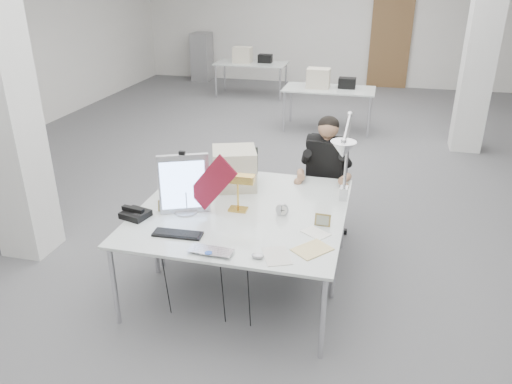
{
  "coord_description": "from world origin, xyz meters",
  "views": [
    {
      "loc": [
        1.08,
        -5.86,
        2.7
      ],
      "look_at": [
        0.11,
        -2.0,
        0.91
      ],
      "focal_mm": 35.0,
      "sensor_mm": 36.0,
      "label": 1
    }
  ],
  "objects_px": {
    "architect_lamp": "(344,167)",
    "laptop": "(208,255)",
    "desk_main": "(227,234)",
    "bankers_lamp": "(238,193)",
    "beige_monitor": "(234,168)",
    "seated_person": "(327,158)",
    "desk_phone": "(136,214)",
    "monitor": "(184,184)",
    "office_chair": "(325,188)"
  },
  "relations": [
    {
      "from": "laptop",
      "to": "desk_phone",
      "type": "relative_size",
      "value": 1.56
    },
    {
      "from": "monitor",
      "to": "beige_monitor",
      "type": "bearing_deg",
      "value": 44.45
    },
    {
      "from": "architect_lamp",
      "to": "laptop",
      "type": "bearing_deg",
      "value": -109.25
    },
    {
      "from": "laptop",
      "to": "architect_lamp",
      "type": "height_order",
      "value": "architect_lamp"
    },
    {
      "from": "seated_person",
      "to": "architect_lamp",
      "type": "height_order",
      "value": "architect_lamp"
    },
    {
      "from": "desk_phone",
      "to": "bankers_lamp",
      "type": "bearing_deg",
      "value": 37.22
    },
    {
      "from": "seated_person",
      "to": "desk_main",
      "type": "bearing_deg",
      "value": -103.26
    },
    {
      "from": "seated_person",
      "to": "monitor",
      "type": "height_order",
      "value": "seated_person"
    },
    {
      "from": "seated_person",
      "to": "laptop",
      "type": "bearing_deg",
      "value": -100.14
    },
    {
      "from": "laptop",
      "to": "beige_monitor",
      "type": "xyz_separation_m",
      "value": [
        -0.17,
        1.28,
        0.18
      ]
    },
    {
      "from": "seated_person",
      "to": "architect_lamp",
      "type": "distance_m",
      "value": 0.98
    },
    {
      "from": "laptop",
      "to": "bankers_lamp",
      "type": "distance_m",
      "value": 0.81
    },
    {
      "from": "seated_person",
      "to": "office_chair",
      "type": "bearing_deg",
      "value": 98.31
    },
    {
      "from": "desk_main",
      "to": "office_chair",
      "type": "bearing_deg",
      "value": 69.05
    },
    {
      "from": "desk_main",
      "to": "monitor",
      "type": "relative_size",
      "value": 3.37
    },
    {
      "from": "bankers_lamp",
      "to": "monitor",
      "type": "bearing_deg",
      "value": -162.44
    },
    {
      "from": "office_chair",
      "to": "architect_lamp",
      "type": "xyz_separation_m",
      "value": [
        0.24,
        -0.97,
        0.63
      ]
    },
    {
      "from": "desk_phone",
      "to": "architect_lamp",
      "type": "bearing_deg",
      "value": 32.42
    },
    {
      "from": "monitor",
      "to": "desk_phone",
      "type": "relative_size",
      "value": 2.48
    },
    {
      "from": "bankers_lamp",
      "to": "seated_person",
      "type": "bearing_deg",
      "value": 58.78
    },
    {
      "from": "desk_main",
      "to": "architect_lamp",
      "type": "relative_size",
      "value": 2.2
    },
    {
      "from": "office_chair",
      "to": "monitor",
      "type": "distance_m",
      "value": 1.77
    },
    {
      "from": "office_chair",
      "to": "bankers_lamp",
      "type": "relative_size",
      "value": 3.27
    },
    {
      "from": "desk_main",
      "to": "bankers_lamp",
      "type": "height_order",
      "value": "bankers_lamp"
    },
    {
      "from": "office_chair",
      "to": "beige_monitor",
      "type": "relative_size",
      "value": 2.63
    },
    {
      "from": "seated_person",
      "to": "architect_lamp",
      "type": "xyz_separation_m",
      "value": [
        0.24,
        -0.92,
        0.26
      ]
    },
    {
      "from": "monitor",
      "to": "laptop",
      "type": "bearing_deg",
      "value": -79.78
    },
    {
      "from": "office_chair",
      "to": "architect_lamp",
      "type": "height_order",
      "value": "architect_lamp"
    },
    {
      "from": "beige_monitor",
      "to": "bankers_lamp",
      "type": "bearing_deg",
      "value": -89.99
    },
    {
      "from": "monitor",
      "to": "beige_monitor",
      "type": "height_order",
      "value": "monitor"
    },
    {
      "from": "desk_main",
      "to": "desk_phone",
      "type": "distance_m",
      "value": 0.85
    },
    {
      "from": "monitor",
      "to": "beige_monitor",
      "type": "relative_size",
      "value": 1.32
    },
    {
      "from": "office_chair",
      "to": "bankers_lamp",
      "type": "height_order",
      "value": "bankers_lamp"
    },
    {
      "from": "bankers_lamp",
      "to": "beige_monitor",
      "type": "relative_size",
      "value": 0.8
    },
    {
      "from": "desk_main",
      "to": "desk_phone",
      "type": "height_order",
      "value": "desk_phone"
    },
    {
      "from": "bankers_lamp",
      "to": "beige_monitor",
      "type": "bearing_deg",
      "value": 107.93
    },
    {
      "from": "desk_main",
      "to": "monitor",
      "type": "bearing_deg",
      "value": 149.66
    },
    {
      "from": "seated_person",
      "to": "bankers_lamp",
      "type": "distance_m",
      "value": 1.29
    },
    {
      "from": "seated_person",
      "to": "laptop",
      "type": "xyz_separation_m",
      "value": [
        -0.64,
        -1.92,
        -0.13
      ]
    },
    {
      "from": "desk_main",
      "to": "bankers_lamp",
      "type": "bearing_deg",
      "value": 93.72
    },
    {
      "from": "desk_phone",
      "to": "architect_lamp",
      "type": "distance_m",
      "value": 1.82
    },
    {
      "from": "monitor",
      "to": "architect_lamp",
      "type": "distance_m",
      "value": 1.37
    },
    {
      "from": "office_chair",
      "to": "laptop",
      "type": "relative_size",
      "value": 3.16
    },
    {
      "from": "bankers_lamp",
      "to": "desk_phone",
      "type": "height_order",
      "value": "bankers_lamp"
    },
    {
      "from": "desk_main",
      "to": "office_chair",
      "type": "height_order",
      "value": "office_chair"
    },
    {
      "from": "desk_main",
      "to": "monitor",
      "type": "height_order",
      "value": "monitor"
    },
    {
      "from": "desk_main",
      "to": "bankers_lamp",
      "type": "relative_size",
      "value": 5.52
    },
    {
      "from": "desk_phone",
      "to": "seated_person",
      "type": "bearing_deg",
      "value": 59.69
    },
    {
      "from": "office_chair",
      "to": "bankers_lamp",
      "type": "xyz_separation_m",
      "value": [
        -0.64,
        -1.17,
        0.39
      ]
    },
    {
      "from": "desk_main",
      "to": "desk_phone",
      "type": "bearing_deg",
      "value": 174.71
    }
  ]
}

